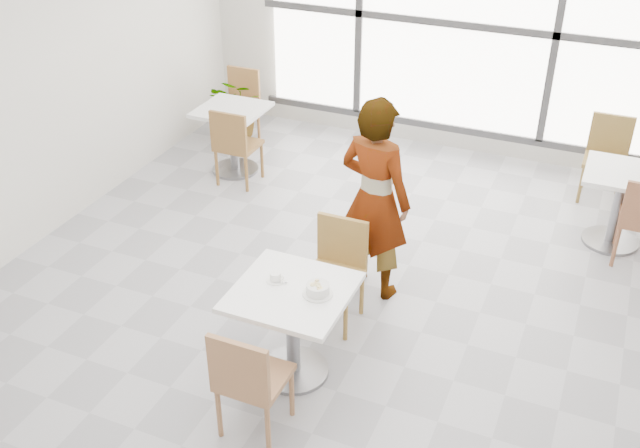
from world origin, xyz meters
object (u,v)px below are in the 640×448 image
at_px(chair_near, 248,377).
at_px(oatmeal_bowl, 318,289).
at_px(person, 375,199).
at_px(coffee_cup, 276,277).
at_px(bg_table_left, 233,131).
at_px(bg_chair_right_far, 607,152).
at_px(main_table, 292,316).
at_px(bg_chair_left_near, 234,142).
at_px(bg_table_right, 620,197).
at_px(chair_far, 337,264).
at_px(plant_left, 241,107).
at_px(bg_chair_left_far, 240,100).

bearing_deg(chair_near, oatmeal_bowl, -105.79).
relative_size(chair_near, person, 0.50).
xyz_separation_m(coffee_cup, bg_table_left, (-1.85, 2.68, -0.29)).
distance_m(chair_near, oatmeal_bowl, 0.77).
relative_size(coffee_cup, bg_chair_right_far, 0.18).
xyz_separation_m(main_table, bg_chair_left_near, (-1.82, 2.45, -0.02)).
xyz_separation_m(oatmeal_bowl, bg_chair_right_far, (1.64, 3.73, -0.29)).
height_order(coffee_cup, bg_table_right, coffee_cup).
relative_size(chair_near, bg_table_right, 1.16).
height_order(bg_table_right, bg_chair_right_far, bg_chair_right_far).
xyz_separation_m(bg_table_right, bg_chair_left_near, (-3.84, -0.37, 0.01)).
bearing_deg(chair_far, plant_left, 130.22).
distance_m(chair_near, chair_far, 1.41).
height_order(main_table, bg_chair_left_near, bg_chair_left_near).
bearing_deg(main_table, bg_chair_left_far, 123.54).
bearing_deg(bg_chair_right_far, plant_left, -178.19).
height_order(person, bg_chair_right_far, person).
bearing_deg(bg_chair_left_far, person, -42.54).
relative_size(bg_table_right, bg_chair_left_far, 0.86).
height_order(person, bg_table_left, person).
distance_m(person, bg_chair_left_near, 2.37).
distance_m(oatmeal_bowl, coffee_cup, 0.34).
bearing_deg(bg_chair_left_near, coffee_cup, 124.99).
distance_m(person, bg_chair_right_far, 3.04).
height_order(oatmeal_bowl, bg_chair_left_far, bg_chair_left_far).
height_order(chair_near, bg_chair_right_far, same).
xyz_separation_m(person, bg_chair_left_near, (-1.99, 1.22, -0.37)).
distance_m(bg_table_right, bg_chair_left_near, 3.86).
distance_m(main_table, bg_table_right, 3.46).
distance_m(bg_table_left, bg_chair_right_far, 3.96).
bearing_deg(bg_chair_right_far, chair_far, -120.78).
bearing_deg(oatmeal_bowl, bg_chair_left_near, 129.65).
height_order(coffee_cup, bg_table_left, coffee_cup).
bearing_deg(bg_chair_left_near, bg_chair_right_far, -160.29).
height_order(person, bg_table_right, person).
bearing_deg(bg_chair_left_far, main_table, -56.46).
distance_m(oatmeal_bowl, plant_left, 4.44).
xyz_separation_m(oatmeal_bowl, bg_chair_left_near, (-2.01, 2.43, -0.29)).
relative_size(oatmeal_bowl, bg_table_right, 0.28).
bearing_deg(oatmeal_bowl, chair_near, -105.79).
bearing_deg(coffee_cup, plant_left, 122.11).
distance_m(chair_far, bg_table_left, 2.85).
bearing_deg(bg_chair_left_far, chair_far, -49.43).
relative_size(bg_table_left, bg_table_right, 1.00).
xyz_separation_m(chair_far, plant_left, (-2.42, 2.87, -0.12)).
distance_m(coffee_cup, bg_table_right, 3.52).
height_order(oatmeal_bowl, bg_chair_left_near, bg_chair_left_near).
bearing_deg(bg_chair_left_near, bg_table_right, -174.55).
distance_m(oatmeal_bowl, bg_chair_left_far, 4.33).
relative_size(oatmeal_bowl, bg_table_left, 0.28).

